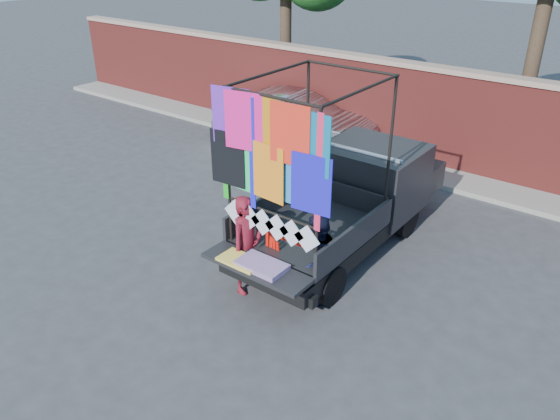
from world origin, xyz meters
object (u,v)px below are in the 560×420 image
Objects in this scene: pickup_truck at (356,196)px; woman at (248,245)px; man at (317,260)px; sedan at (295,122)px.

pickup_truck is 3.16× the size of woman.
man is at bearing -63.73° from woman.
sedan is 7.00m from woman.
woman is at bearing -100.35° from pickup_truck.
man is (0.61, -2.31, -0.09)m from pickup_truck.
man reaches higher than sedan.
pickup_truck is 1.20× the size of sedan.
man is at bearing -148.68° from sedan.
woman is 1.19m from man.
woman is at bearing -81.18° from man.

